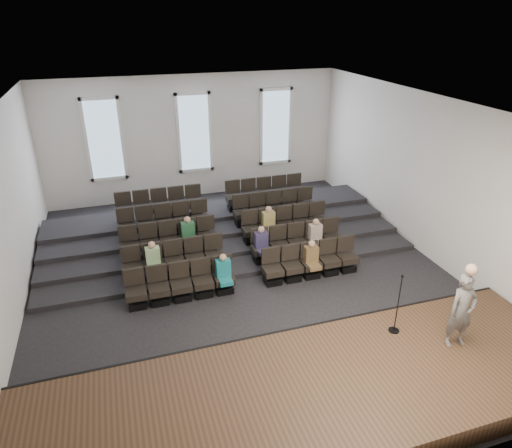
{
  "coord_description": "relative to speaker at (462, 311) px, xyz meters",
  "views": [
    {
      "loc": [
        -3.17,
        -11.22,
        7.24
      ],
      "look_at": [
        0.57,
        0.5,
        1.43
      ],
      "focal_mm": 32.0,
      "sensor_mm": 36.0,
      "label": 1
    }
  ],
  "objects": [
    {
      "name": "wall_back",
      "position": [
        -3.49,
        11.91,
        1.12
      ],
      "size": [
        12.0,
        0.04,
        5.0
      ],
      "primitive_type": "cube",
      "color": "silver",
      "rests_on": "ground"
    },
    {
      "name": "wall_right",
      "position": [
        2.53,
        4.89,
        1.12
      ],
      "size": [
        0.04,
        14.0,
        5.0
      ],
      "primitive_type": "cube",
      "color": "silver",
      "rests_on": "ground"
    },
    {
      "name": "risers",
      "position": [
        -3.49,
        8.06,
        -1.18
      ],
      "size": [
        11.8,
        4.8,
        0.6
      ],
      "color": "black",
      "rests_on": "ground"
    },
    {
      "name": "stage",
      "position": [
        -3.49,
        -0.21,
        -1.13
      ],
      "size": [
        11.8,
        3.6,
        0.5
      ],
      "primitive_type": "cube",
      "color": "#452F1D",
      "rests_on": "ground"
    },
    {
      "name": "audience",
      "position": [
        -3.22,
        5.34,
        -0.55
      ],
      "size": [
        5.45,
        2.64,
        1.1
      ],
      "color": "#19787D",
      "rests_on": "seating_rows"
    },
    {
      "name": "ground",
      "position": [
        -3.49,
        4.89,
        -1.38
      ],
      "size": [
        14.0,
        14.0,
        0.0
      ],
      "primitive_type": "plane",
      "color": "black",
      "rests_on": "ground"
    },
    {
      "name": "ceiling",
      "position": [
        -3.49,
        4.89,
        3.63
      ],
      "size": [
        12.0,
        14.0,
        0.02
      ],
      "primitive_type": "cube",
      "color": "white",
      "rests_on": "ground"
    },
    {
      "name": "stage_lip",
      "position": [
        -3.49,
        1.56,
        -1.13
      ],
      "size": [
        11.8,
        0.06,
        0.52
      ],
      "primitive_type": "cube",
      "color": "black",
      "rests_on": "ground"
    },
    {
      "name": "wall_left",
      "position": [
        -9.51,
        4.89,
        1.12
      ],
      "size": [
        0.04,
        14.0,
        5.0
      ],
      "primitive_type": "cube",
      "color": "silver",
      "rests_on": "ground"
    },
    {
      "name": "mic_stand",
      "position": [
        -1.04,
        0.79,
        -0.43
      ],
      "size": [
        0.25,
        0.25,
        1.51
      ],
      "color": "black",
      "rests_on": "stage"
    },
    {
      "name": "speaker",
      "position": [
        0.0,
        0.0,
        0.0
      ],
      "size": [
        0.66,
        0.45,
        1.75
      ],
      "primitive_type": "imported",
      "rotation": [
        0.0,
        0.0,
        -0.05
      ],
      "color": "#595754",
      "rests_on": "stage"
    },
    {
      "name": "wall_front",
      "position": [
        -3.49,
        -2.13,
        1.12
      ],
      "size": [
        12.0,
        0.04,
        5.0
      ],
      "primitive_type": "cube",
      "color": "silver",
      "rests_on": "ground"
    },
    {
      "name": "seating_rows",
      "position": [
        -3.49,
        6.43,
        -0.7
      ],
      "size": [
        6.8,
        4.7,
        1.67
      ],
      "color": "black",
      "rests_on": "ground"
    },
    {
      "name": "windows",
      "position": [
        -3.49,
        11.84,
        1.32
      ],
      "size": [
        8.44,
        0.1,
        3.24
      ],
      "color": "white",
      "rests_on": "wall_back"
    }
  ]
}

